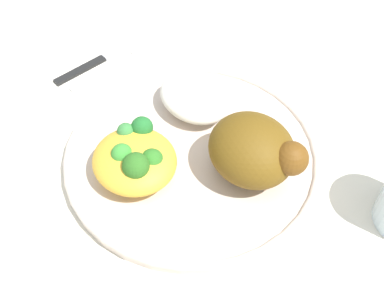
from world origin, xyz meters
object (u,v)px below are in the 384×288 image
roasted_chicken (254,150)px  rice_pile (194,98)px  plate (192,154)px  fork (119,63)px  knife (103,58)px  mac_cheese_with_broccoli (135,159)px

roasted_chicken → rice_pile: (-0.12, 0.02, -0.02)m
plate → rice_pile: bearing=137.4°
plate → fork: plate is taller
plate → fork: bearing=170.6°
knife → plate: bearing=-5.7°
fork → knife: 0.03m
rice_pile → roasted_chicken: bearing=-8.0°
plate → mac_cheese_with_broccoli: mac_cheese_with_broccoli is taller
plate → knife: bearing=174.3°
rice_pile → fork: 0.15m
roasted_chicken → rice_pile: size_ratio=1.13×
plate → mac_cheese_with_broccoli: size_ratio=3.10×
roasted_chicken → knife: (-0.29, -0.01, -0.05)m
rice_pile → fork: (-0.14, -0.01, -0.03)m
roasted_chicken → knife: roasted_chicken is taller
plate → fork: 0.20m
rice_pile → knife: 0.17m
rice_pile → knife: (-0.17, -0.03, -0.03)m
plate → rice_pile: rice_pile is taller
mac_cheese_with_broccoli → knife: (-0.20, 0.09, -0.03)m
rice_pile → fork: rice_pile is taller
fork → roasted_chicken: bearing=-0.4°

